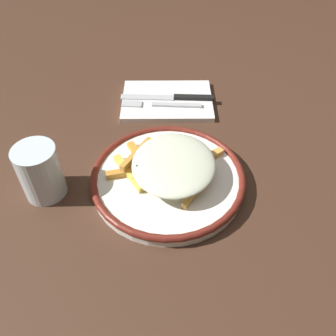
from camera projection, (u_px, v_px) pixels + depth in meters
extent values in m
plane|color=#43291C|center=(168.00, 183.00, 0.64)|extent=(2.60, 2.60, 0.00)
cylinder|color=white|center=(168.00, 179.00, 0.63)|extent=(0.27, 0.27, 0.02)
torus|color=maroon|center=(168.00, 176.00, 0.62)|extent=(0.27, 0.27, 0.01)
cube|color=orange|center=(141.00, 159.00, 0.65)|extent=(0.09, 0.06, 0.01)
cube|color=#EBAC53|center=(175.00, 162.00, 0.62)|extent=(0.01, 0.06, 0.01)
cube|color=#CD8832|center=(125.00, 172.00, 0.62)|extent=(0.03, 0.07, 0.01)
cube|color=#E3AC4D|center=(177.00, 173.00, 0.62)|extent=(0.09, 0.03, 0.01)
cube|color=#EDC85C|center=(138.00, 156.00, 0.65)|extent=(0.06, 0.06, 0.01)
cube|color=gold|center=(175.00, 152.00, 0.66)|extent=(0.05, 0.05, 0.01)
cube|color=gold|center=(184.00, 149.00, 0.67)|extent=(0.06, 0.09, 0.01)
cube|color=gold|center=(196.00, 189.00, 0.60)|extent=(0.08, 0.05, 0.01)
cube|color=gold|center=(143.00, 160.00, 0.64)|extent=(0.08, 0.03, 0.01)
cube|color=gold|center=(205.00, 159.00, 0.65)|extent=(0.06, 0.07, 0.01)
cube|color=gold|center=(136.00, 154.00, 0.64)|extent=(0.08, 0.05, 0.01)
cube|color=#E4C85A|center=(153.00, 162.00, 0.64)|extent=(0.09, 0.03, 0.01)
cube|color=#C48E3C|center=(166.00, 170.00, 0.63)|extent=(0.05, 0.07, 0.01)
cube|color=gold|center=(182.00, 176.00, 0.62)|extent=(0.06, 0.03, 0.01)
cube|color=#F2C55A|center=(151.00, 175.00, 0.62)|extent=(0.04, 0.07, 0.01)
cube|color=#EBA74C|center=(168.00, 175.00, 0.60)|extent=(0.02, 0.07, 0.01)
cube|color=gold|center=(169.00, 170.00, 0.63)|extent=(0.02, 0.06, 0.01)
cube|color=gold|center=(146.00, 157.00, 0.65)|extent=(0.06, 0.01, 0.01)
cube|color=gold|center=(169.00, 170.00, 0.63)|extent=(0.07, 0.05, 0.01)
cube|color=#EDA744|center=(169.00, 174.00, 0.62)|extent=(0.05, 0.05, 0.01)
cube|color=#DFAC57|center=(151.00, 166.00, 0.63)|extent=(0.07, 0.06, 0.01)
cube|color=#E0C74F|center=(129.00, 173.00, 0.62)|extent=(0.09, 0.07, 0.01)
cube|color=gold|center=(151.00, 171.00, 0.63)|extent=(0.05, 0.06, 0.01)
cube|color=#DFBC63|center=(166.00, 174.00, 0.62)|extent=(0.02, 0.08, 0.01)
cube|color=gold|center=(164.00, 176.00, 0.62)|extent=(0.08, 0.05, 0.01)
ellipsoid|color=silver|center=(174.00, 165.00, 0.60)|extent=(0.16, 0.15, 0.02)
cube|color=#21711F|center=(160.00, 169.00, 0.59)|extent=(0.00, 0.00, 0.00)
cube|color=#27642F|center=(178.00, 187.00, 0.56)|extent=(0.00, 0.00, 0.00)
cube|color=#2A602E|center=(158.00, 167.00, 0.59)|extent=(0.00, 0.00, 0.00)
cube|color=#2F6729|center=(166.00, 161.00, 0.60)|extent=(0.00, 0.00, 0.00)
cube|color=#206A34|center=(172.00, 175.00, 0.58)|extent=(0.00, 0.00, 0.00)
cube|color=#365C2D|center=(137.00, 166.00, 0.59)|extent=(0.00, 0.00, 0.00)
cube|color=#2B5730|center=(171.00, 186.00, 0.56)|extent=(0.00, 0.00, 0.00)
cube|color=white|center=(167.00, 100.00, 0.81)|extent=(0.16, 0.21, 0.01)
cube|color=silver|center=(177.00, 105.00, 0.78)|extent=(0.01, 0.11, 0.00)
cube|color=silver|center=(132.00, 104.00, 0.79)|extent=(0.02, 0.04, 0.00)
cube|color=black|center=(194.00, 98.00, 0.80)|extent=(0.01, 0.09, 0.01)
cube|color=silver|center=(147.00, 97.00, 0.80)|extent=(0.02, 0.12, 0.00)
cylinder|color=silver|center=(40.00, 172.00, 0.59)|extent=(0.07, 0.07, 0.10)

